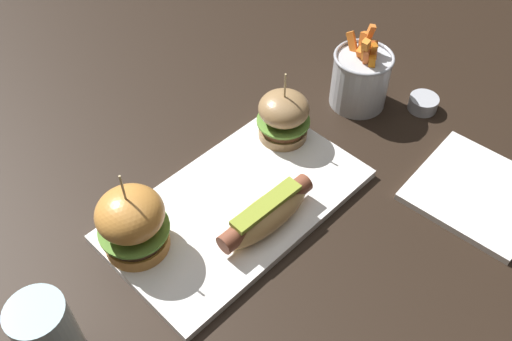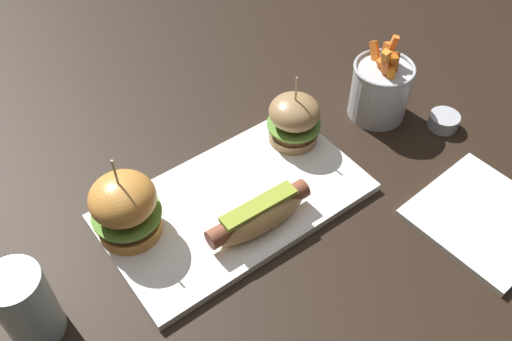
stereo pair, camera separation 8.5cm
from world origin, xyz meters
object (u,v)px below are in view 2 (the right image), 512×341
Objects in this scene: slider_left at (125,207)px; side_plate at (484,218)px; hot_dog at (259,215)px; platter_main at (235,202)px; sauce_ramekin at (444,121)px; fries_bucket at (380,88)px; water_glass at (26,305)px; slider_right at (294,119)px.

side_plate is at bearing -33.92° from slider_left.
hot_dog is at bearing -34.12° from slider_left.
platter_main is 0.41m from sauce_ramekin.
slider_left is at bearing 145.88° from hot_dog.
fries_bucket is at bearing 3.90° from platter_main.
sauce_ramekin is at bearing -4.85° from water_glass.
slider_right is 0.28m from sauce_ramekin.
slider_right is at bearing 112.91° from side_plate.
sauce_ramekin is at bearing -12.22° from slider_left.
sauce_ramekin is 0.28× the size of side_plate.
sauce_ramekin is 0.73m from water_glass.
hot_dog is 0.90× the size of side_plate.
hot_dog is 0.19m from slider_left.
fries_bucket is (0.49, -0.02, -0.01)m from slider_left.
sauce_ramekin is (0.07, -0.10, -0.04)m from fries_bucket.
water_glass is at bearing -160.88° from slider_left.
slider_right is at bearing 170.75° from fries_bucket.
water_glass reaches higher than side_plate.
side_plate is at bearing -99.36° from fries_bucket.
slider_left is 0.57m from sauce_ramekin.
water_glass is (-0.65, -0.04, 0.00)m from fries_bucket.
slider_right is 0.49m from water_glass.
platter_main is 2.70× the size of slider_left.
platter_main is at bearing 90.09° from hot_dog.
hot_dog is 0.34m from side_plate.
water_glass is at bearing -177.62° from platter_main.
water_glass is (-0.72, 0.06, 0.05)m from sauce_ramekin.
platter_main is 2.15× the size of side_plate.
fries_bucket reaches higher than slider_right.
slider_right is at bearing 1.00° from slider_left.
side_plate is (0.28, -0.25, -0.00)m from platter_main.
fries_bucket is (0.17, -0.03, -0.00)m from slider_right.
fries_bucket is (0.33, 0.08, 0.02)m from hot_dog.
water_glass reaches higher than hot_dog.
water_glass is at bearing 171.74° from hot_dog.
hot_dog is at bearing -144.64° from slider_right.
slider_right reaches higher than sauce_ramekin.
side_plate is (0.28, -0.19, -0.03)m from hot_dog.
slider_right is at bearing 17.86° from platter_main.
side_plate is (-0.11, -0.18, -0.01)m from sauce_ramekin.
slider_left is at bearing 177.33° from fries_bucket.
slider_right is (0.31, 0.01, -0.01)m from slider_left.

